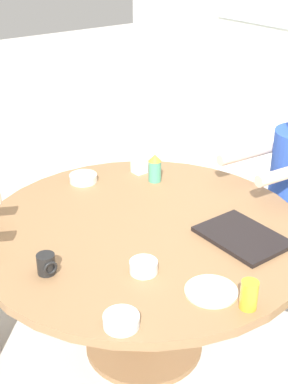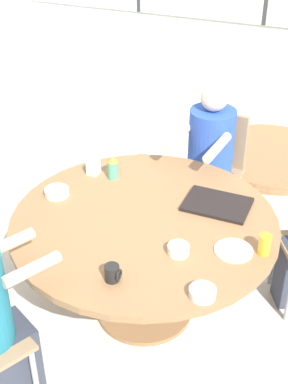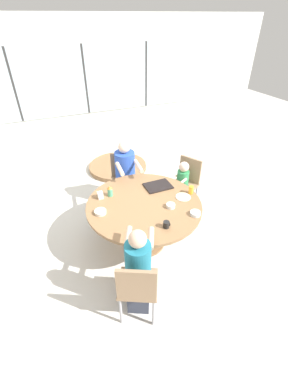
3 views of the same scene
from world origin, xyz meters
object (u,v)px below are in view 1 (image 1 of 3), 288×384
object	(u,v)px
sippy_cup	(155,168)
bowl_fruit	(83,178)
bowl_white_shallow	(121,321)
milk_carton_small	(139,165)
bowl_cereal	(144,267)
juice_glass	(249,295)
coffee_mug	(46,264)

from	to	relation	value
sippy_cup	bowl_fruit	xyz separation A→B (m)	(-0.22, -0.31, -0.06)
bowl_white_shallow	milk_carton_small	bearing A→B (deg)	140.83
bowl_white_shallow	bowl_cereal	distance (m)	0.33
sippy_cup	juice_glass	bearing A→B (deg)	-20.03
bowl_cereal	bowl_fruit	bearing A→B (deg)	164.59
milk_carton_small	bowl_cereal	xyz separation A→B (m)	(0.77, -0.55, -0.02)
coffee_mug	sippy_cup	xyz separation A→B (m)	(-0.41, 0.86, 0.04)
bowl_cereal	juice_glass	bearing A→B (deg)	22.97
juice_glass	milk_carton_small	distance (m)	1.24
coffee_mug	milk_carton_small	bearing A→B (deg)	122.57
coffee_mug	bowl_white_shallow	size ratio (longest dim) A/B	0.66
milk_carton_small	bowl_fruit	size ratio (longest dim) A/B	0.63
coffee_mug	bowl_fruit	world-z (taller)	coffee_mug
juice_glass	bowl_cereal	size ratio (longest dim) A/B	1.00
sippy_cup	juice_glass	distance (m)	1.11
sippy_cup	bowl_white_shallow	size ratio (longest dim) A/B	1.20
sippy_cup	milk_carton_small	xyz separation A→B (m)	(-0.14, -0.00, -0.03)
bowl_white_shallow	bowl_fruit	world-z (taller)	bowl_white_shallow
coffee_mug	milk_carton_small	xyz separation A→B (m)	(-0.55, 0.86, 0.00)
milk_carton_small	bowl_white_shallow	size ratio (longest dim) A/B	0.73
bowl_white_shallow	bowl_fruit	distance (m)	1.18
sippy_cup	milk_carton_small	size ratio (longest dim) A/B	1.64
juice_glass	bowl_fruit	world-z (taller)	juice_glass
bowl_cereal	bowl_fruit	distance (m)	0.89
bowl_white_shallow	bowl_fruit	xyz separation A→B (m)	(-1.07, 0.49, -0.00)
coffee_mug	bowl_cereal	world-z (taller)	coffee_mug
milk_carton_small	bowl_white_shallow	world-z (taller)	milk_carton_small
juice_glass	milk_carton_small	bearing A→B (deg)	162.23
bowl_fruit	coffee_mug	bearing A→B (deg)	-40.81
juice_glass	bowl_cereal	distance (m)	0.44
milk_carton_small	bowl_fruit	distance (m)	0.32
coffee_mug	juice_glass	xyz separation A→B (m)	(0.63, 0.48, 0.01)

